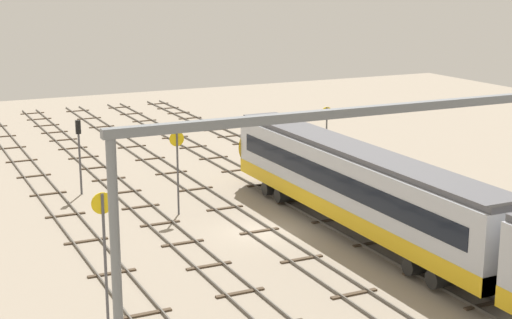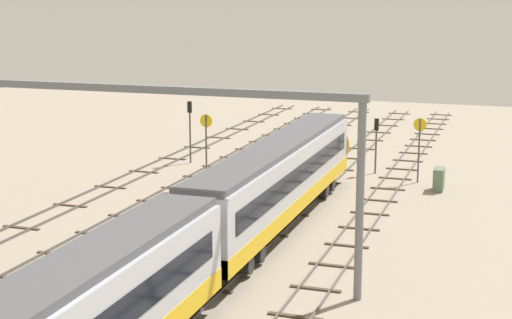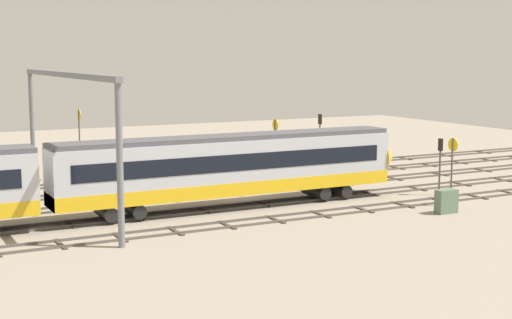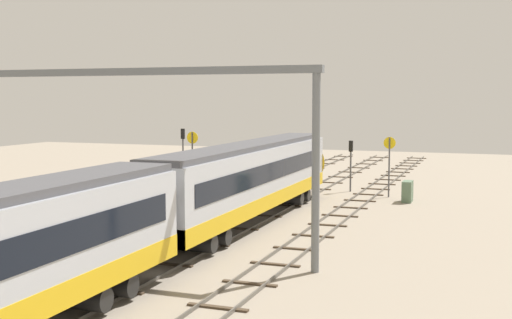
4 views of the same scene
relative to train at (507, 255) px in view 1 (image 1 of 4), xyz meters
The scene contains 14 objects.
ground_plane 15.32m from the train, 17.88° to the left, with size 109.48×109.48×0.00m, color gray.
track_near_foreground 15.31m from the train, 17.88° to the right, with size 93.48×2.40×0.16m.
track_with_train 14.59m from the train, ahead, with size 93.48×2.40×0.16m.
track_middle 15.31m from the train, 17.88° to the left, with size 93.48×2.40×0.16m.
track_second_far 17.28m from the train, 32.83° to the left, with size 93.48×2.40×0.16m.
track_far_background 20.15m from the train, 44.07° to the left, with size 93.48×2.40×0.16m.
train is the anchor object (origin of this frame).
overhead_gantry 6.86m from the train, 65.89° to the left, with size 0.40×23.51×9.13m.
speed_sign_near_foreground 16.76m from the train, 69.82° to the left, with size 0.14×0.88×5.88m.
speed_sign_mid_trackside 26.25m from the train, 13.97° to the right, with size 0.14×0.92×4.69m.
speed_sign_far_trackside 20.92m from the train, 21.35° to the left, with size 0.14×0.91×5.14m.
signal_light_trackside_approach 27.61m from the train, ahead, with size 0.31×0.32×4.20m.
signal_light_trackside_departure 29.01m from the train, 24.18° to the left, with size 0.31×0.32×4.99m.
relay_cabinet 24.96m from the train, 18.75° to the right, with size 1.49×0.69×1.56m.
Camera 1 is at (-37.51, 18.32, 14.19)m, focal length 54.38 mm.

